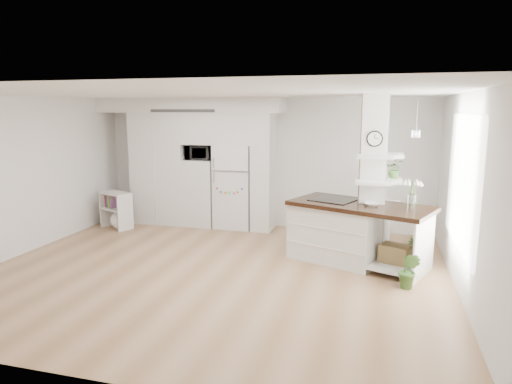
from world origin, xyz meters
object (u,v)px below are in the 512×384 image
(kitchen_island, at_px, (345,230))
(floor_plant_a, at_px, (409,271))
(refrigerator, at_px, (235,186))
(bookshelf, at_px, (117,213))

(kitchen_island, relative_size, floor_plant_a, 4.55)
(refrigerator, xyz_separation_m, bookshelf, (-2.34, -0.77, -0.54))
(bookshelf, bearing_deg, refrigerator, 40.93)
(floor_plant_a, bearing_deg, refrigerator, 142.23)
(bookshelf, distance_m, floor_plant_a, 6.01)
(kitchen_island, height_order, floor_plant_a, kitchen_island)
(bookshelf, xyz_separation_m, floor_plant_a, (5.72, -1.85, -0.06))
(bookshelf, relative_size, floor_plant_a, 1.44)
(bookshelf, bearing_deg, kitchen_island, 12.81)
(kitchen_island, bearing_deg, refrigerator, 168.08)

